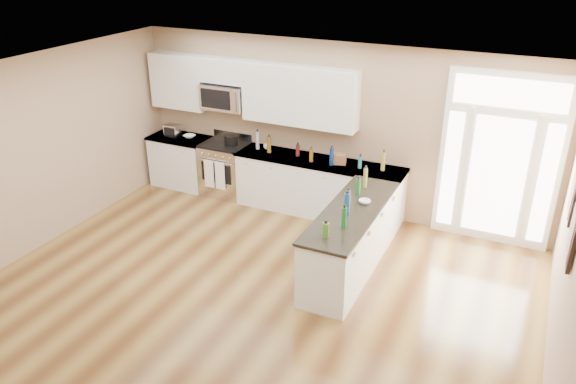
{
  "coord_description": "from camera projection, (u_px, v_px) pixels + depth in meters",
  "views": [
    {
      "loc": [
        3.0,
        -4.18,
        4.3
      ],
      "look_at": [
        0.09,
        2.0,
        1.13
      ],
      "focal_mm": 35.0,
      "sensor_mm": 36.0,
      "label": 1
    }
  ],
  "objects": [
    {
      "name": "ground",
      "position": [
        206.0,
        347.0,
        6.39
      ],
      "size": [
        8.0,
        8.0,
        0.0
      ],
      "primitive_type": "plane",
      "color": "#563518"
    },
    {
      "name": "room_shell",
      "position": [
        196.0,
        214.0,
        5.68
      ],
      "size": [
        8.0,
        8.0,
        8.0
      ],
      "color": "tan",
      "rests_on": "ground"
    },
    {
      "name": "back_cabinet_left",
      "position": [
        182.0,
        162.0,
        10.35
      ],
      "size": [
        1.1,
        0.66,
        0.94
      ],
      "color": "white",
      "rests_on": "ground"
    },
    {
      "name": "back_cabinet_right",
      "position": [
        318.0,
        189.0,
        9.3
      ],
      "size": [
        2.85,
        0.66,
        0.94
      ],
      "color": "white",
      "rests_on": "ground"
    },
    {
      "name": "peninsula_cabinet",
      "position": [
        351.0,
        242.0,
        7.69
      ],
      "size": [
        0.69,
        2.32,
        0.94
      ],
      "color": "white",
      "rests_on": "ground"
    },
    {
      "name": "upper_cabinet_left",
      "position": [
        180.0,
        81.0,
        9.84
      ],
      "size": [
        1.04,
        0.33,
        0.95
      ],
      "primitive_type": "cube",
      "color": "white",
      "rests_on": "room_shell"
    },
    {
      "name": "upper_cabinet_right",
      "position": [
        300.0,
        96.0,
        8.95
      ],
      "size": [
        1.94,
        0.33,
        0.95
      ],
      "primitive_type": "cube",
      "color": "white",
      "rests_on": "room_shell"
    },
    {
      "name": "upper_cabinet_short",
      "position": [
        224.0,
        70.0,
        9.37
      ],
      "size": [
        0.82,
        0.33,
        0.4
      ],
      "primitive_type": "cube",
      "color": "white",
      "rests_on": "room_shell"
    },
    {
      "name": "microwave",
      "position": [
        224.0,
        97.0,
        9.52
      ],
      "size": [
        0.78,
        0.41,
        0.42
      ],
      "color": "silver",
      "rests_on": "room_shell"
    },
    {
      "name": "entry_door",
      "position": [
        499.0,
        160.0,
        8.11
      ],
      "size": [
        1.7,
        0.1,
        2.6
      ],
      "color": "white",
      "rests_on": "ground"
    },
    {
      "name": "wall_art_near",
      "position": [
        574.0,
        193.0,
        6.15
      ],
      "size": [
        0.05,
        0.58,
        0.58
      ],
      "color": "black",
      "rests_on": "room_shell"
    },
    {
      "name": "wall_art_far",
      "position": [
        574.0,
        233.0,
        5.32
      ],
      "size": [
        0.05,
        0.58,
        0.58
      ],
      "color": "black",
      "rests_on": "room_shell"
    },
    {
      "name": "kitchen_range",
      "position": [
        226.0,
        169.0,
        9.97
      ],
      "size": [
        0.78,
        0.69,
        1.08
      ],
      "color": "silver",
      "rests_on": "ground"
    },
    {
      "name": "stockpot",
      "position": [
        231.0,
        140.0,
        9.7
      ],
      "size": [
        0.29,
        0.29,
        0.18
      ],
      "primitive_type": "cylinder",
      "rotation": [
        0.0,
        0.0,
        0.27
      ],
      "color": "black",
      "rests_on": "kitchen_range"
    },
    {
      "name": "toaster_oven",
      "position": [
        173.0,
        131.0,
        10.11
      ],
      "size": [
        0.26,
        0.21,
        0.22
      ],
      "primitive_type": "cube",
      "rotation": [
        0.0,
        0.0,
        0.03
      ],
      "color": "silver",
      "rests_on": "back_cabinet_left"
    },
    {
      "name": "cardboard_box",
      "position": [
        340.0,
        159.0,
        8.92
      ],
      "size": [
        0.23,
        0.19,
        0.16
      ],
      "primitive_type": "cube",
      "rotation": [
        0.0,
        0.0,
        0.23
      ],
      "color": "brown",
      "rests_on": "back_cabinet_right"
    },
    {
      "name": "bowl_left",
      "position": [
        189.0,
        136.0,
        10.08
      ],
      "size": [
        0.22,
        0.22,
        0.05
      ],
      "primitive_type": "imported",
      "rotation": [
        0.0,
        0.0,
        -0.11
      ],
      "color": "white",
      "rests_on": "back_cabinet_left"
    },
    {
      "name": "bowl_peninsula",
      "position": [
        365.0,
        202.0,
        7.64
      ],
      "size": [
        0.17,
        0.17,
        0.05
      ],
      "primitive_type": "imported",
      "rotation": [
        0.0,
        0.0,
        0.03
      ],
      "color": "white",
      "rests_on": "peninsula_cabinet"
    },
    {
      "name": "cup_counter",
      "position": [
        267.0,
        146.0,
        9.56
      ],
      "size": [
        0.14,
        0.14,
        0.08
      ],
      "primitive_type": "imported",
      "rotation": [
        0.0,
        0.0,
        -0.41
      ],
      "color": "white",
      "rests_on": "back_cabinet_right"
    },
    {
      "name": "counter_bottles",
      "position": [
        329.0,
        176.0,
        8.18
      ],
      "size": [
        2.36,
        2.41,
        0.31
      ],
      "color": "#19591E",
      "rests_on": "back_cabinet_right"
    }
  ]
}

